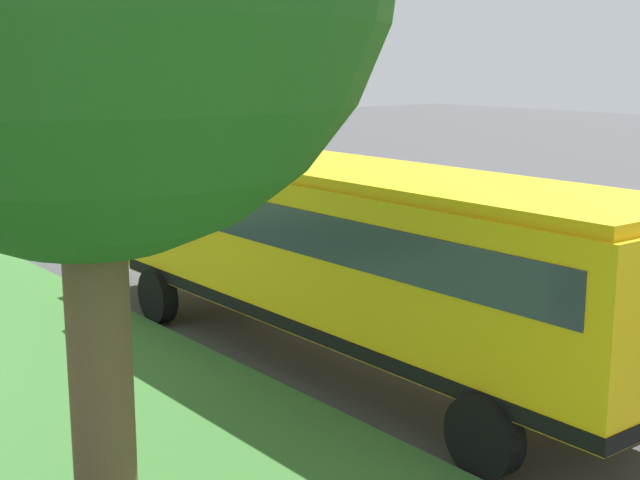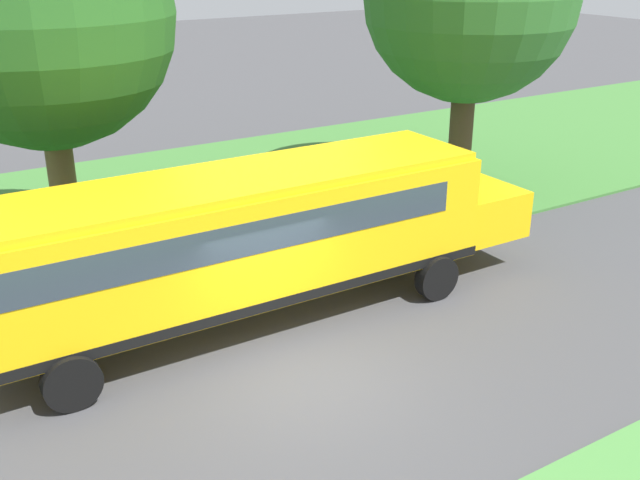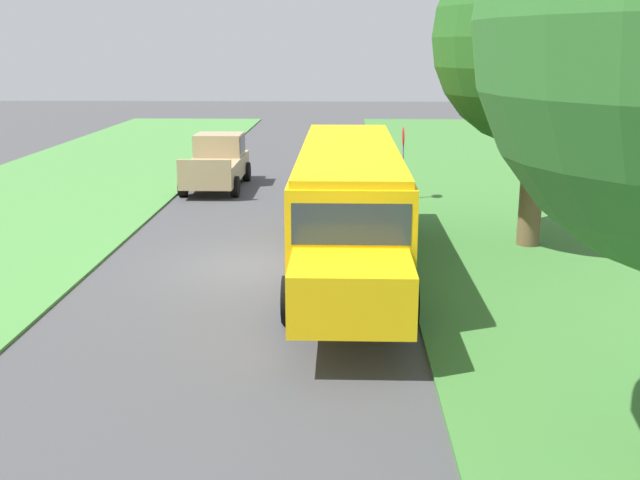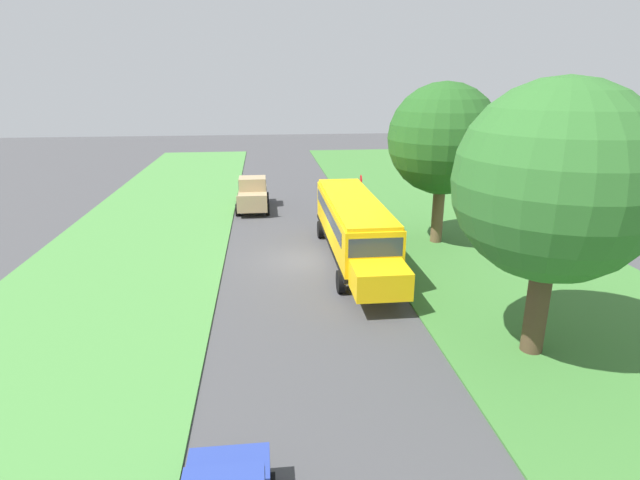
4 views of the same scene
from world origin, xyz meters
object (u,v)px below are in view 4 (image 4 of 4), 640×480
Objects in this scene: school_bus at (354,224)px; oak_tree_beside_bus at (440,139)px; pickup_truck at (253,193)px; oak_tree_roadside_mid at (553,187)px; stop_sign at (361,190)px.

oak_tree_beside_bus is at bearing -154.58° from school_bus.
pickup_truck is at bearing -41.50° from oak_tree_beside_bus.
oak_tree_beside_bus is 12.02m from oak_tree_roadside_mid.
oak_tree_roadside_mid reaches higher than pickup_truck.
oak_tree_roadside_mid is at bearing 86.83° from oak_tree_beside_bus.
pickup_truck is at bearing -65.33° from school_bus.
school_bus reaches higher than pickup_truck.
oak_tree_roadside_mid is (-4.34, 9.63, 3.82)m from school_bus.
oak_tree_roadside_mid is 18.99m from stop_sign.
school_bus is 6.75m from oak_tree_beside_bus.
oak_tree_beside_bus reaches higher than stop_sign.
school_bus is 9.02m from stop_sign.
school_bus is 4.53× the size of stop_sign.
stop_sign is at bearing -82.85° from oak_tree_roadside_mid.
pickup_truck is 0.62× the size of oak_tree_beside_bus.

